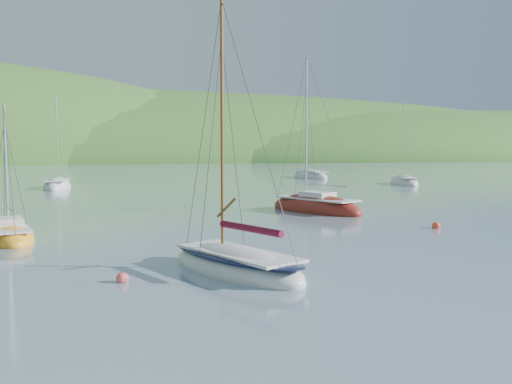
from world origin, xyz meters
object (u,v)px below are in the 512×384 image
object	(u,v)px
sloop_red	(316,209)
distant_sloop_a	(57,187)
sailboat_yellow	(10,237)
distant_sloop_d	(404,183)
daysailer_white	(236,265)
distant_sloop_b	(310,177)

from	to	relation	value
sloop_red	distant_sloop_a	world-z (taller)	sloop_red
sailboat_yellow	distant_sloop_d	xyz separation A→B (m)	(37.95, 27.79, 0.00)
sailboat_yellow	distant_sloop_d	size ratio (longest dim) A/B	0.70
sailboat_yellow	distant_sloop_a	distance (m)	33.10
daysailer_white	distant_sloop_b	xyz separation A→B (m)	(24.55, 52.22, -0.04)
distant_sloop_b	distant_sloop_d	size ratio (longest dim) A/B	1.14
daysailer_white	distant_sloop_d	bearing A→B (deg)	29.43
sloop_red	distant_sloop_a	xyz separation A→B (m)	(-17.02, 26.78, -0.04)
distant_sloop_b	distant_sloop_d	distance (m)	15.84
daysailer_white	distant_sloop_a	distance (m)	43.16
sloop_red	sailboat_yellow	distance (m)	19.03
sailboat_yellow	distant_sloop_a	xyz separation A→B (m)	(0.94, 33.08, 0.01)
sailboat_yellow	distant_sloop_d	distance (m)	47.04
distant_sloop_a	distant_sloop_b	world-z (taller)	distant_sloop_b
sloop_red	distant_sloop_d	xyz separation A→B (m)	(19.99, 21.49, -0.04)
daysailer_white	sailboat_yellow	world-z (taller)	daysailer_white
sailboat_yellow	distant_sloop_d	bearing A→B (deg)	24.70
daysailer_white	sailboat_yellow	distance (m)	12.53
daysailer_white	sloop_red	bearing A→B (deg)	36.33
distant_sloop_a	distant_sloop_d	xyz separation A→B (m)	(37.01, -5.29, -0.01)
sailboat_yellow	distant_sloop_a	size ratio (longest dim) A/B	0.66
sloop_red	distant_sloop_d	size ratio (longest dim) A/B	1.13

